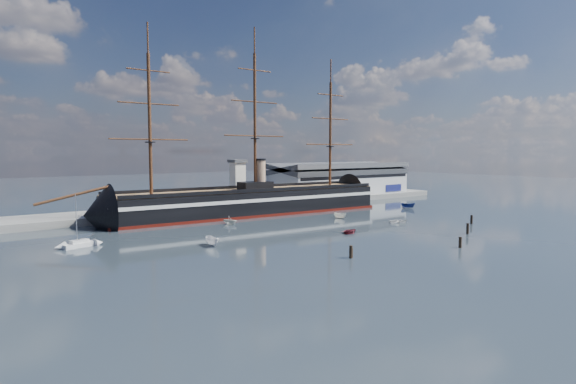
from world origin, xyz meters
TOP-DOWN VIEW (x-y plane):
  - ground at (0.00, 40.00)m, footprint 600.00×600.00m
  - quay at (10.00, 76.00)m, footprint 180.00×18.00m
  - warehouse at (58.00, 80.00)m, footprint 63.00×21.00m
  - quay_tower at (3.00, 73.00)m, footprint 5.00×5.00m
  - warship at (-2.32, 60.00)m, footprint 113.35×21.67m
  - sailboat at (-56.93, 38.54)m, footprint 7.17×3.74m
  - motorboat_a at (-34.63, 22.68)m, footprint 6.54×3.19m
  - motorboat_b at (-0.29, 16.31)m, footprint 2.12×3.29m
  - motorboat_c at (15.52, 36.26)m, footprint 5.41×2.37m
  - motorboat_d at (-16.11, 46.52)m, footprint 7.45×5.86m
  - motorboat_e at (22.50, 20.17)m, footprint 2.54×3.32m
  - motorboat_f at (52.49, 40.53)m, footprint 6.06×4.23m
  - piling_near_left at (-19.96, -3.23)m, footprint 0.64×0.64m
  - piling_near_mid at (4.66, -10.25)m, footprint 0.64×0.64m
  - piling_near_right at (20.98, -1.86)m, footprint 0.64×0.64m
  - piling_far_right at (36.39, 6.46)m, footprint 0.64×0.64m

SIDE VIEW (x-z plane):
  - ground at x=0.00m, z-range 0.00..0.00m
  - quay at x=10.00m, z-range -1.00..1.00m
  - motorboat_a at x=-34.63m, z-range -1.26..1.26m
  - motorboat_b at x=-0.29m, z-range -0.71..0.71m
  - motorboat_c at x=15.52m, z-range -1.05..1.05m
  - motorboat_d at x=-16.11m, z-range -1.26..1.26m
  - motorboat_e at x=22.50m, z-range -0.72..0.72m
  - motorboat_f at x=52.49m, z-range -1.14..1.14m
  - piling_near_left at x=-19.96m, z-range -1.55..1.55m
  - piling_near_mid at x=4.66m, z-range -1.48..1.48m
  - piling_near_right at x=20.98m, z-range -1.64..1.64m
  - piling_far_right at x=36.39m, z-range -1.55..1.55m
  - sailboat at x=-56.93m, z-range -4.80..6.20m
  - warship at x=-2.32m, z-range -22.93..31.01m
  - warehouse at x=58.00m, z-range 2.18..13.78m
  - quay_tower at x=3.00m, z-range 2.25..17.25m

